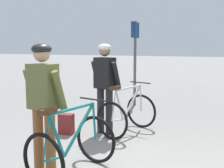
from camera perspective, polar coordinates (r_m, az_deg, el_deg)
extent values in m
cylinder|color=#935B2D|center=(4.30, -13.76, -10.30)|extent=(0.14, 0.14, 0.90)
cylinder|color=#935B2D|center=(4.15, -11.61, -10.90)|extent=(0.14, 0.14, 0.90)
cube|color=olive|center=(4.05, -13.01, -0.46)|extent=(0.42, 0.31, 0.60)
cylinder|color=olive|center=(4.27, -15.07, -0.80)|extent=(0.14, 0.27, 0.56)
cylinder|color=olive|center=(3.91, -9.89, -1.41)|extent=(0.14, 0.27, 0.56)
sphere|color=tan|center=(4.02, -13.20, 5.62)|extent=(0.22, 0.22, 0.22)
ellipsoid|color=black|center=(4.02, -13.22, 6.48)|extent=(0.30, 0.32, 0.14)
cylinder|color=#232328|center=(5.99, -2.17, -4.99)|extent=(0.14, 0.14, 0.90)
cylinder|color=#232328|center=(5.85, -0.54, -5.29)|extent=(0.14, 0.14, 0.90)
cube|color=black|center=(5.80, -1.39, 2.10)|extent=(0.44, 0.35, 0.60)
cylinder|color=black|center=(6.01, -3.02, 1.81)|extent=(0.17, 0.27, 0.56)
cylinder|color=black|center=(5.67, 0.87, 1.47)|extent=(0.17, 0.27, 0.56)
sphere|color=#9E7051|center=(5.78, -1.40, 6.35)|extent=(0.22, 0.22, 0.22)
ellipsoid|color=white|center=(5.78, -1.40, 6.95)|extent=(0.33, 0.34, 0.14)
torus|color=black|center=(4.52, -3.16, -10.46)|extent=(0.70, 0.22, 0.71)
torus|color=black|center=(3.82, -12.91, -14.12)|extent=(0.70, 0.22, 0.71)
cylinder|color=#197A7F|center=(4.18, -6.22, -8.42)|extent=(0.20, 0.63, 0.63)
cylinder|color=#197A7F|center=(4.02, -7.39, -4.65)|extent=(0.25, 0.83, 0.04)
cylinder|color=#197A7F|center=(3.89, -10.39, -9.75)|extent=(0.11, 0.28, 0.62)
cylinder|color=#197A7F|center=(3.94, -10.93, -13.77)|extent=(0.12, 0.36, 0.08)
cylinder|color=#197A7F|center=(3.76, -12.35, -9.97)|extent=(0.06, 0.14, 0.56)
cylinder|color=#197A7F|center=(4.42, -3.38, -7.15)|extent=(0.05, 0.09, 0.55)
cylinder|color=black|center=(4.33, -3.62, -2.92)|extent=(0.47, 0.14, 0.02)
cube|color=#4C2D19|center=(3.70, -12.15, -5.06)|extent=(0.16, 0.26, 0.06)
torus|color=black|center=(6.38, 5.55, -5.12)|extent=(0.69, 0.25, 0.71)
torus|color=black|center=(5.56, -0.01, -7.00)|extent=(0.69, 0.25, 0.71)
cylinder|color=white|center=(6.03, 3.80, -3.43)|extent=(0.23, 0.63, 0.63)
cylinder|color=white|center=(5.88, 3.19, -0.72)|extent=(0.28, 0.83, 0.04)
cylinder|color=white|center=(5.69, 1.44, -4.09)|extent=(0.12, 0.27, 0.62)
cylinder|color=white|center=(5.70, 1.08, -6.89)|extent=(0.13, 0.35, 0.08)
cylinder|color=white|center=(5.54, 0.36, -4.12)|extent=(0.06, 0.14, 0.56)
cylinder|color=white|center=(6.30, 5.46, -2.72)|extent=(0.05, 0.09, 0.55)
cylinder|color=black|center=(6.23, 5.38, 0.28)|extent=(0.47, 0.16, 0.02)
cube|color=#4C2D19|center=(5.51, 0.55, -0.75)|extent=(0.16, 0.26, 0.06)
cube|color=maroon|center=(6.01, -8.67, -7.50)|extent=(0.29, 0.20, 0.40)
cylinder|color=#595B60|center=(8.68, 4.37, 3.90)|extent=(0.08, 0.08, 2.40)
cube|color=#193F99|center=(8.67, 4.43, 10.18)|extent=(0.04, 0.70, 0.44)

